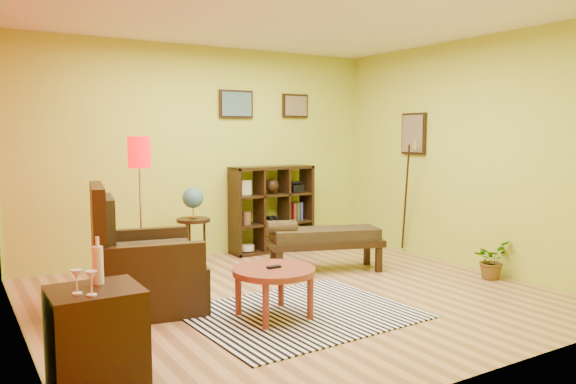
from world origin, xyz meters
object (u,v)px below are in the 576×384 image
floor_lamp (139,166)px  armchair (141,271)px  coffee_table (274,275)px  globe_table (193,207)px  potted_plant (491,264)px  bench (322,238)px  side_cabinet (96,338)px  cube_shelf (273,209)px

floor_lamp → armchair: bearing=-107.5°
floor_lamp → coffee_table: bearing=-66.9°
armchair → floor_lamp: (0.24, 0.75, 0.95)m
globe_table → potted_plant: (2.70, -2.26, -0.59)m
bench → side_cabinet: bearing=-149.2°
bench → potted_plant: 1.95m
bench → potted_plant: (1.45, -1.29, -0.23)m
globe_table → cube_shelf: 1.38m
side_cabinet → potted_plant: side_cabinet is taller
side_cabinet → globe_table: 3.33m
armchair → cube_shelf: bearing=34.3°
coffee_table → armchair: (-0.94, 0.89, -0.03)m
armchair → side_cabinet: size_ratio=1.21×
armchair → bench: armchair is taller
armchair → globe_table: 1.68m
floor_lamp → globe_table: 1.10m
coffee_table → globe_table: bearing=87.3°
globe_table → cube_shelf: cube_shelf is taller
coffee_table → cube_shelf: bearing=60.3°
globe_table → armchair: bearing=-129.4°
bench → potted_plant: size_ratio=3.31×
armchair → cube_shelf: (2.37, 1.61, 0.24)m
globe_table → potted_plant: size_ratio=2.28×
potted_plant → bench: bearing=138.2°
floor_lamp → potted_plant: bearing=-26.5°
side_cabinet → bench: size_ratio=0.68×
armchair → globe_table: (1.04, 1.26, 0.40)m
armchair → coffee_table: bearing=-43.5°
globe_table → floor_lamp: bearing=-147.5°
bench → globe_table: bearing=142.6°
coffee_table → cube_shelf: size_ratio=0.62×
coffee_table → globe_table: size_ratio=0.74×
globe_table → potted_plant: 3.57m
floor_lamp → bench: 2.29m
floor_lamp → bench: size_ratio=1.12×
armchair → side_cabinet: 1.69m
floor_lamp → globe_table: floor_lamp is taller
side_cabinet → cube_shelf: 4.42m
armchair → side_cabinet: armchair is taller
side_cabinet → potted_plant: bearing=6.6°
potted_plant → cube_shelf: bearing=117.8°
side_cabinet → cube_shelf: size_ratio=0.82×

